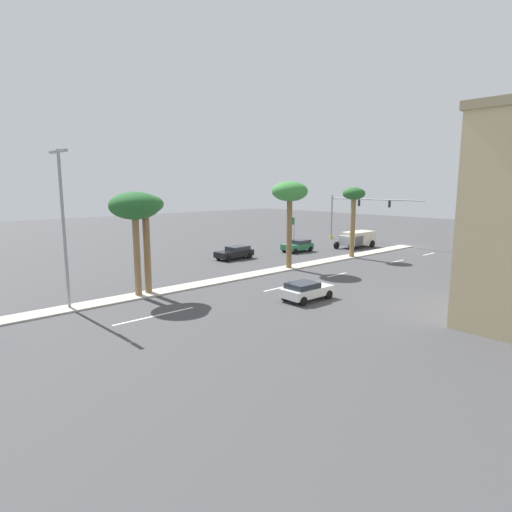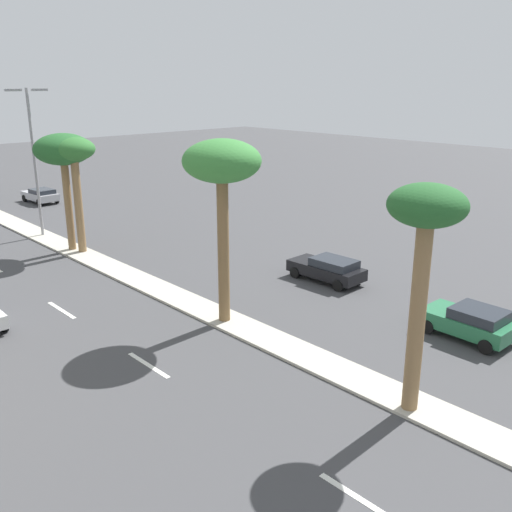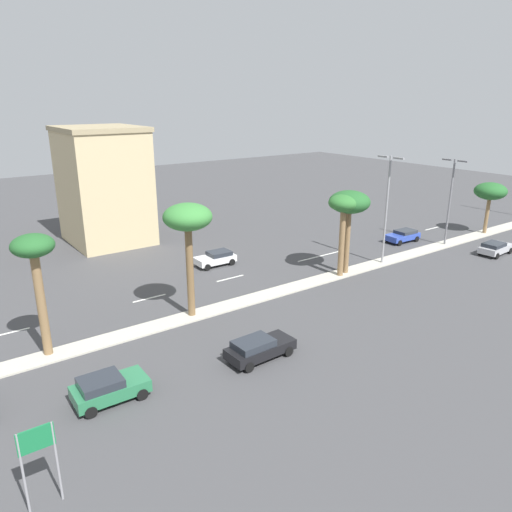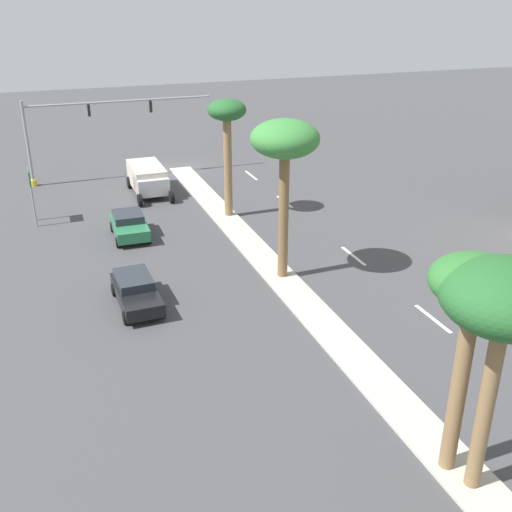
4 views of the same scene
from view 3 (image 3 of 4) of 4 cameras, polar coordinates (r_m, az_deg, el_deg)
ground_plane at (r=40.14m, az=1.84°, el=-4.51°), size 160.00×160.00×0.00m
median_curb at (r=45.57m, az=10.49°, el=-1.92°), size 1.80×77.79×0.12m
lane_stripe_center at (r=37.86m, az=-27.15°, el=-8.07°), size 0.20×2.80×0.01m
lane_stripe_mid at (r=40.26m, az=-12.43°, el=-4.87°), size 0.20×2.80×0.01m
lane_stripe_near at (r=43.62m, az=-3.05°, el=-2.63°), size 0.20×2.80×0.01m
lane_stripe_outboard at (r=49.03m, az=6.21°, el=-0.34°), size 0.20×2.80×0.01m
lane_stripe_front at (r=50.89m, az=8.58°, el=0.25°), size 0.20×2.80×0.01m
lane_stripe_leading at (r=64.13m, az=20.02°, el=3.07°), size 0.20×2.80×0.01m
directional_road_sign at (r=21.52m, az=-24.29°, el=-20.19°), size 0.10×1.37×3.68m
commercial_building at (r=56.03m, az=-17.44°, el=7.91°), size 9.76×8.26×12.59m
palm_tree_left at (r=31.36m, az=-24.63°, el=-0.11°), size 2.50×2.50×7.78m
palm_tree_right at (r=34.17m, az=-8.03°, el=4.08°), size 3.46×3.46×8.39m
palm_tree_center at (r=42.95m, az=10.27°, el=5.56°), size 2.70×2.70×7.40m
palm_tree_inboard at (r=43.74m, az=10.93°, el=6.04°), size 3.65×3.65×7.59m
palm_tree_outboard at (r=63.01m, az=25.85°, el=6.81°), size 3.64×3.64×6.00m
street_lamp_outboard at (r=47.42m, az=15.15°, el=6.15°), size 2.90×0.24×10.29m
street_lamp_mid at (r=56.03m, az=21.91°, el=6.68°), size 2.90×0.24×9.26m
sedan_white_right at (r=46.89m, az=-4.74°, el=-0.23°), size 2.07×3.90×1.34m
sedan_silver_far at (r=55.70m, az=26.32°, el=0.87°), size 2.12×4.20×1.33m
sedan_blue_front at (r=56.91m, az=16.88°, el=2.32°), size 2.10×4.12×1.30m
sedan_green_outboard at (r=27.78m, az=-16.98°, el=-14.59°), size 2.15×3.94×1.46m
sedan_black_left at (r=30.40m, az=0.33°, el=-10.74°), size 2.07×4.46×1.40m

